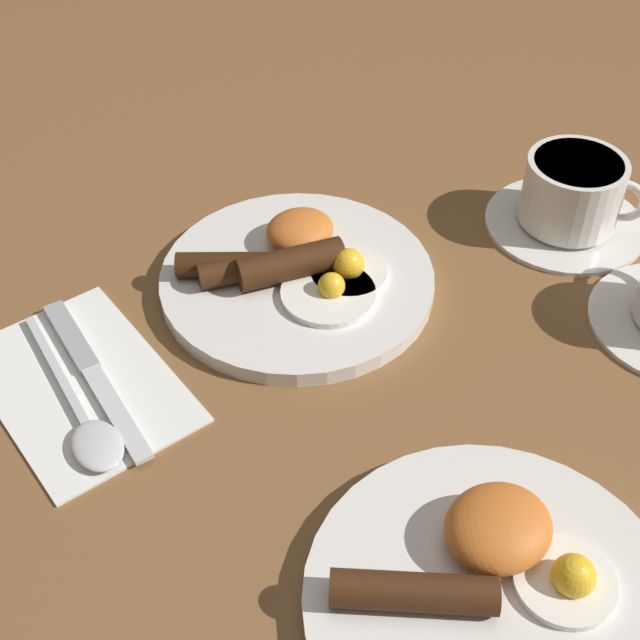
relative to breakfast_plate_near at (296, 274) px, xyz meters
The scene contains 7 objects.
ground_plane 0.01m from the breakfast_plate_near, 78.41° to the left, with size 3.00×3.00×0.00m, color brown.
breakfast_plate_near is the anchor object (origin of this frame).
breakfast_plate_far 0.34m from the breakfast_plate_near, 78.25° to the left, with size 0.25×0.25×0.05m.
teacup_near 0.28m from the breakfast_plate_near, 163.70° to the left, with size 0.15×0.15×0.07m.
napkin 0.21m from the breakfast_plate_near, ahead, with size 0.13×0.19×0.01m, color white.
knife 0.20m from the breakfast_plate_near, ahead, with size 0.03×0.20×0.01m.
spoon 0.23m from the breakfast_plate_near, 13.86° to the left, with size 0.04×0.19×0.01m.
Camera 1 is at (0.33, 0.51, 0.53)m, focal length 50.00 mm.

